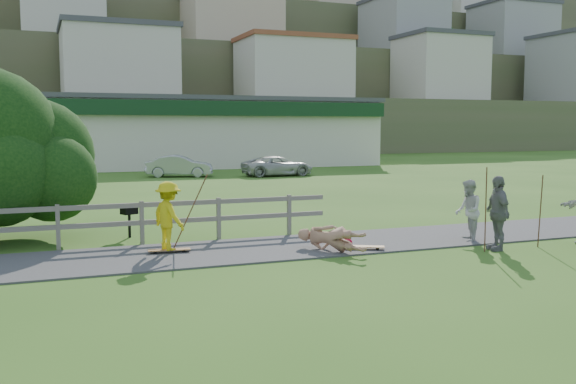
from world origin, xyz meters
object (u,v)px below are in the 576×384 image
(skater_fallen, at_px, (331,239))
(bbq, at_px, (129,222))
(spectator_b, at_px, (497,213))
(skater_rider, at_px, (169,220))
(spectator_a, at_px, (468,211))
(car_white, at_px, (278,166))
(car_silver, at_px, (179,166))

(skater_fallen, xyz_separation_m, bbq, (-4.16, 3.83, 0.08))
(skater_fallen, distance_m, bbq, 5.66)
(spectator_b, distance_m, bbq, 9.46)
(skater_rider, distance_m, spectator_a, 7.59)
(skater_rider, xyz_separation_m, car_white, (10.67, 21.31, -0.21))
(skater_rider, relative_size, bbq, 1.92)
(skater_fallen, bearing_deg, car_silver, 58.83)
(car_silver, relative_size, car_white, 0.91)
(skater_rider, xyz_separation_m, skater_fallen, (3.61, -1.20, -0.47))
(car_white, relative_size, bbq, 5.11)
(spectator_a, xyz_separation_m, car_silver, (-2.47, 23.96, -0.17))
(skater_fallen, height_order, car_white, car_white)
(skater_rider, height_order, skater_fallen, skater_rider)
(skater_fallen, height_order, bbq, bbq)
(skater_rider, relative_size, spectator_a, 0.99)
(skater_rider, bearing_deg, skater_fallen, -131.82)
(car_white, bearing_deg, bbq, 147.45)
(spectator_b, bearing_deg, skater_rider, -93.37)
(car_white, bearing_deg, spectator_a, 170.43)
(spectator_a, distance_m, bbq, 8.92)
(skater_fallen, distance_m, car_silver, 24.01)
(bbq, bearing_deg, skater_rider, -102.13)
(car_white, xyz_separation_m, bbq, (-11.22, -18.68, -0.18))
(spectator_b, xyz_separation_m, bbq, (-8.01, 5.00, -0.48))
(spectator_a, xyz_separation_m, spectator_b, (-0.04, -1.18, 0.09))
(spectator_a, height_order, bbq, spectator_a)
(spectator_a, bearing_deg, bbq, -86.20)
(spectator_a, height_order, car_silver, spectator_a)
(spectator_a, bearing_deg, spectator_b, 27.16)
(car_white, bearing_deg, car_silver, 74.02)
(car_white, height_order, bbq, car_white)
(skater_fallen, bearing_deg, bbq, 109.57)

